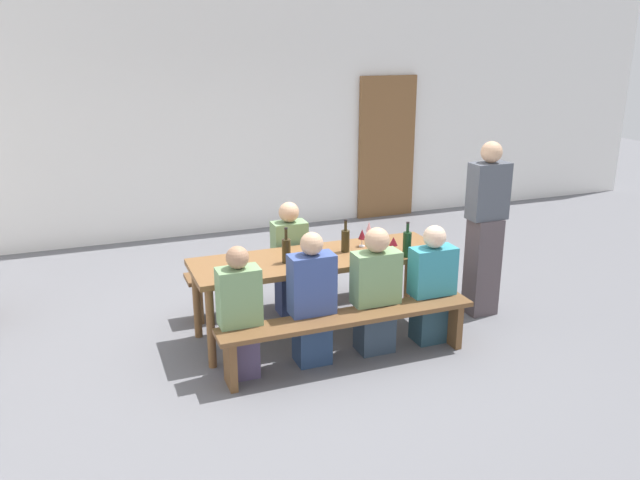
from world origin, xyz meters
The scene contains 19 objects.
ground_plane centered at (0.00, 0.00, 0.00)m, with size 24.00×24.00×0.00m, color slate.
back_wall centered at (0.00, 3.59, 1.60)m, with size 14.00×0.20×3.20m, color white.
wooden_door centered at (2.40, 3.45, 1.05)m, with size 0.90×0.06×2.10m, color brown.
tasting_table centered at (0.00, 0.00, 0.67)m, with size 2.32×0.73×0.75m.
bench_near centered at (0.00, -0.66, 0.36)m, with size 2.22×0.30×0.45m.
bench_far centered at (0.00, 0.66, 0.36)m, with size 2.22×0.30×0.45m.
wine_bottle_0 centered at (-0.34, -0.06, 0.87)m, with size 0.08×0.08×0.32m.
wine_bottle_1 centered at (0.72, -0.30, 0.87)m, with size 0.08×0.08×0.32m.
wine_bottle_2 centered at (0.26, 0.03, 0.86)m, with size 0.08×0.08×0.31m.
wine_glass_0 centered at (0.64, -0.20, 0.87)m, with size 0.08×0.08×0.16m.
wine_glass_1 centered at (0.47, 0.11, 0.87)m, with size 0.07×0.07×0.17m.
wine_glass_2 centered at (0.63, 0.30, 0.87)m, with size 0.06×0.06×0.18m.
wine_glass_3 centered at (0.63, 0.09, 0.86)m, with size 0.07×0.07×0.16m.
seated_guest_near_0 centered at (-0.88, -0.51, 0.52)m, with size 0.34×0.24×1.10m.
seated_guest_near_1 centered at (-0.27, -0.51, 0.54)m, with size 0.38×0.24×1.15m.
seated_guest_near_2 centered at (0.31, -0.51, 0.53)m, with size 0.41×0.24×1.12m.
seated_guest_near_3 centered at (0.87, -0.51, 0.51)m, with size 0.40×0.24×1.08m.
seated_guest_far_0 centered at (-0.12, 0.51, 0.55)m, with size 0.33×0.24×1.14m.
standing_host centered at (1.65, -0.16, 0.84)m, with size 0.37×0.24×1.72m.
Camera 1 is at (-1.97, -5.12, 2.64)m, focal length 36.11 mm.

